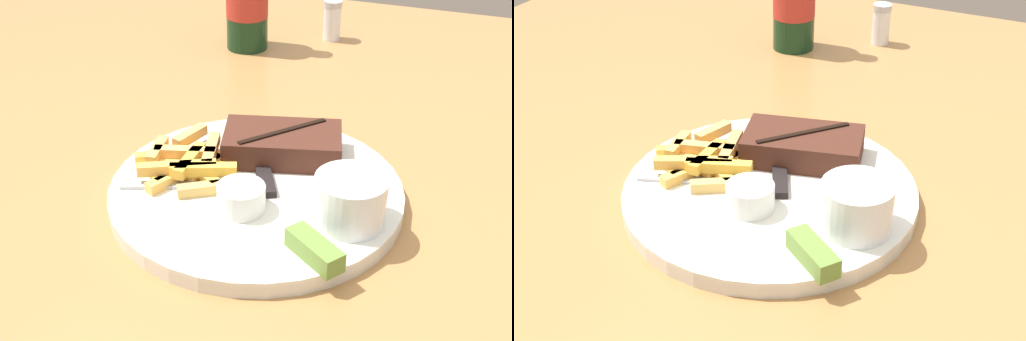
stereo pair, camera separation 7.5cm
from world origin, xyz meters
TOP-DOWN VIEW (x-y plane):
  - dining_table at (0.00, 0.00)m, footprint 1.38×1.36m
  - dinner_plate at (0.00, 0.00)m, footprint 0.31×0.31m
  - steak_portion at (0.01, 0.07)m, footprint 0.15×0.10m
  - fries_pile at (-0.08, 0.00)m, footprint 0.14×0.13m
  - coleslaw_cup at (0.11, -0.03)m, footprint 0.07×0.07m
  - dipping_sauce_cup at (-0.00, -0.04)m, footprint 0.05×0.05m
  - pickle_spear at (0.09, -0.10)m, footprint 0.06×0.05m
  - fork_utensil at (-0.08, -0.03)m, footprint 0.13×0.06m
  - knife_utensil at (-0.01, 0.04)m, footprint 0.09×0.15m
  - salt_shaker at (-0.04, 0.48)m, footprint 0.03×0.03m

SIDE VIEW (x-z plane):
  - dining_table at x=0.00m, z-range 0.31..1.06m
  - dinner_plate at x=0.00m, z-range 0.75..0.77m
  - fork_utensil at x=-0.08m, z-range 0.77..0.77m
  - knife_utensil at x=-0.01m, z-range 0.77..0.78m
  - pickle_spear at x=0.09m, z-range 0.77..0.79m
  - fries_pile at x=-0.08m, z-range 0.77..0.79m
  - salt_shaker at x=-0.04m, z-range 0.75..0.82m
  - dipping_sauce_cup at x=0.00m, z-range 0.77..0.80m
  - steak_portion at x=0.01m, z-range 0.77..0.80m
  - coleslaw_cup at x=0.11m, z-range 0.77..0.82m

